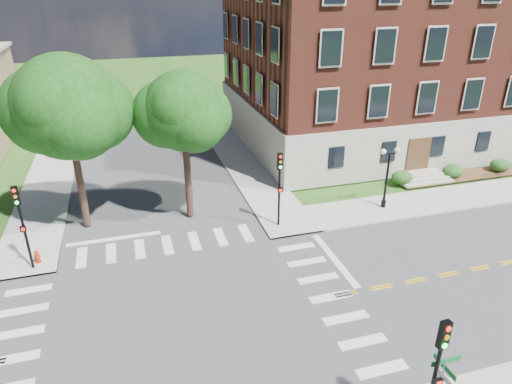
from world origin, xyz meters
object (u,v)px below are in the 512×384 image
object	(u,v)px
twin_lamp_west	(387,174)
traffic_signal_se	(437,365)
street_sign_pole	(442,379)
traffic_signal_nw	(21,218)
fire_hydrant	(37,257)
traffic_signal_ne	(280,180)

from	to	relation	value
twin_lamp_west	traffic_signal_se	bearing A→B (deg)	-116.24
twin_lamp_west	street_sign_pole	size ratio (longest dim) A/B	1.36
traffic_signal_se	twin_lamp_west	distance (m)	17.36
traffic_signal_nw	fire_hydrant	world-z (taller)	traffic_signal_nw
traffic_signal_nw	street_sign_pole	xyz separation A→B (m)	(14.67, -14.33, -0.88)
traffic_signal_ne	twin_lamp_west	world-z (taller)	traffic_signal_ne
traffic_signal_se	fire_hydrant	size ratio (longest dim) A/B	6.40
traffic_signal_nw	street_sign_pole	size ratio (longest dim) A/B	1.55
traffic_signal_se	street_sign_pole	bearing A→B (deg)	16.19
traffic_signal_ne	fire_hydrant	bearing A→B (deg)	-178.91
traffic_signal_se	twin_lamp_west	world-z (taller)	traffic_signal_se
traffic_signal_nw	fire_hydrant	distance (m)	2.77
traffic_signal_ne	traffic_signal_nw	world-z (taller)	same
traffic_signal_se	twin_lamp_west	xyz separation A→B (m)	(7.67, 15.56, -0.66)
traffic_signal_se	traffic_signal_ne	world-z (taller)	same
traffic_signal_nw	twin_lamp_west	bearing A→B (deg)	2.89
street_sign_pole	fire_hydrant	bearing A→B (deg)	134.35
traffic_signal_se	traffic_signal_ne	bearing A→B (deg)	90.02
twin_lamp_west	traffic_signal_ne	bearing A→B (deg)	-177.36
twin_lamp_west	fire_hydrant	distance (m)	21.82
traffic_signal_ne	twin_lamp_west	xyz separation A→B (m)	(7.67, 0.35, -0.66)
traffic_signal_ne	fire_hydrant	size ratio (longest dim) A/B	6.40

